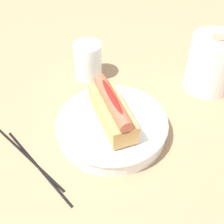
{
  "coord_description": "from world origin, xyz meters",
  "views": [
    {
      "loc": [
        0.36,
        -0.19,
        0.45
      ],
      "look_at": [
        -0.01,
        -0.01,
        0.06
      ],
      "focal_mm": 46.78,
      "sensor_mm": 36.0,
      "label": 1
    }
  ],
  "objects_px": {
    "water_glass": "(88,62)",
    "paper_towel_roll": "(212,63)",
    "serving_bowl": "(112,125)",
    "chopstick_near": "(37,166)",
    "hotdog_front": "(112,109)",
    "chopstick_far": "(27,156)"
  },
  "relations": [
    {
      "from": "water_glass",
      "to": "paper_towel_roll",
      "type": "distance_m",
      "value": 0.29
    },
    {
      "from": "serving_bowl",
      "to": "chopstick_near",
      "type": "distance_m",
      "value": 0.16
    },
    {
      "from": "paper_towel_roll",
      "to": "chopstick_near",
      "type": "xyz_separation_m",
      "value": [
        0.06,
        -0.44,
        -0.06
      ]
    },
    {
      "from": "paper_towel_roll",
      "to": "serving_bowl",
      "type": "bearing_deg",
      "value": -80.96
    },
    {
      "from": "serving_bowl",
      "to": "water_glass",
      "type": "bearing_deg",
      "value": 171.8
    },
    {
      "from": "water_glass",
      "to": "hotdog_front",
      "type": "bearing_deg",
      "value": -8.2
    },
    {
      "from": "serving_bowl",
      "to": "paper_towel_roll",
      "type": "relative_size",
      "value": 1.68
    },
    {
      "from": "chopstick_near",
      "to": "chopstick_far",
      "type": "relative_size",
      "value": 1.0
    },
    {
      "from": "serving_bowl",
      "to": "water_glass",
      "type": "xyz_separation_m",
      "value": [
        -0.2,
        0.03,
        0.02
      ]
    },
    {
      "from": "serving_bowl",
      "to": "paper_towel_roll",
      "type": "xyz_separation_m",
      "value": [
        -0.04,
        0.27,
        0.04
      ]
    },
    {
      "from": "paper_towel_roll",
      "to": "hotdog_front",
      "type": "bearing_deg",
      "value": -80.96
    },
    {
      "from": "water_glass",
      "to": "paper_towel_roll",
      "type": "xyz_separation_m",
      "value": [
        0.16,
        0.25,
        0.02
      ]
    },
    {
      "from": "hotdog_front",
      "to": "water_glass",
      "type": "height_order",
      "value": "hotdog_front"
    },
    {
      "from": "water_glass",
      "to": "serving_bowl",
      "type": "bearing_deg",
      "value": -8.2
    },
    {
      "from": "hotdog_front",
      "to": "chopstick_far",
      "type": "height_order",
      "value": "hotdog_front"
    },
    {
      "from": "water_glass",
      "to": "paper_towel_roll",
      "type": "bearing_deg",
      "value": 57.08
    },
    {
      "from": "paper_towel_roll",
      "to": "chopstick_near",
      "type": "bearing_deg",
      "value": -81.7
    },
    {
      "from": "serving_bowl",
      "to": "paper_towel_roll",
      "type": "distance_m",
      "value": 0.28
    },
    {
      "from": "serving_bowl",
      "to": "water_glass",
      "type": "distance_m",
      "value": 0.21
    },
    {
      "from": "water_glass",
      "to": "paper_towel_roll",
      "type": "relative_size",
      "value": 0.67
    },
    {
      "from": "serving_bowl",
      "to": "hotdog_front",
      "type": "xyz_separation_m",
      "value": [
        0.0,
        -0.0,
        0.05
      ]
    },
    {
      "from": "chopstick_near",
      "to": "water_glass",
      "type": "bearing_deg",
      "value": 122.68
    }
  ]
}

